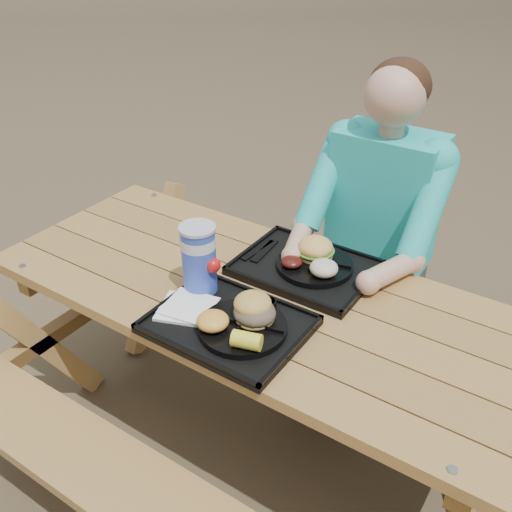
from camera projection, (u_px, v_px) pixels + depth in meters
The scene contains 18 objects.
ground at pixel (256, 444), 2.26m from camera, with size 60.00×60.00×0.00m, color #999999.
picnic_table at pixel (256, 374), 2.06m from camera, with size 1.80×1.49×0.75m, color #999999, non-canonical shape.
tray_near at pixel (229, 325), 1.69m from camera, with size 0.45×0.35×0.02m, color black.
tray_far at pixel (305, 269), 1.95m from camera, with size 0.45×0.35×0.02m, color black.
plate_near at pixel (243, 327), 1.65m from camera, with size 0.26×0.26×0.02m, color black.
plate_far at pixel (315, 265), 1.93m from camera, with size 0.26×0.26×0.02m, color black.
napkin_stack at pixel (184, 307), 1.73m from camera, with size 0.15×0.15×0.02m, color white.
soda_cup at pixel (199, 260), 1.77m from camera, with size 0.11×0.11×0.22m, color #1937BC.
condiment_bbq at pixel (256, 298), 1.77m from camera, with size 0.05×0.05×0.03m, color black.
condiment_mustard at pixel (268, 305), 1.73m from camera, with size 0.06×0.06×0.03m, color gold.
sandwich at pixel (255, 303), 1.63m from camera, with size 0.12×0.12×0.12m, color gold, non-canonical shape.
mac_cheese at pixel (213, 321), 1.62m from camera, with size 0.09×0.09×0.05m, color #F2B13F.
corn_cob at pixel (247, 340), 1.55m from camera, with size 0.08×0.08×0.05m, color yellow, non-canonical shape.
cutlery_far at pixel (265, 251), 2.02m from camera, with size 0.03×0.17×0.01m, color black.
burger at pixel (316, 243), 1.93m from camera, with size 0.12×0.12×0.11m, color #F5B156, non-canonical shape.
baked_beans at pixel (292, 262), 1.90m from camera, with size 0.07×0.07×0.03m, color #47120E.
potato_salad at pixel (324, 268), 1.85m from camera, with size 0.09×0.09×0.05m, color beige.
diner at pixel (375, 253), 2.26m from camera, with size 0.48×0.84×1.28m, color #1BACBE, non-canonical shape.
Camera 1 is at (0.84, -1.26, 1.83)m, focal length 40.00 mm.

